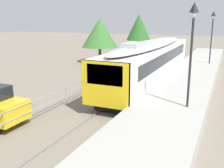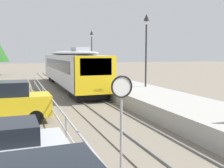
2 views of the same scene
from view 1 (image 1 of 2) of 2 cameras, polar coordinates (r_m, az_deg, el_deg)
The scene contains 8 objects.
ground_plane at distance 17.86m, azimuth -7.31°, elevation -3.84°, with size 160.00×160.00×0.00m, color slate.
track_rails at distance 16.55m, azimuth 1.65°, elevation -5.05°, with size 3.20×60.00×0.14m.
commuter_train at distance 22.56m, azimuth 8.56°, elevation 5.45°, with size 2.82×18.64×3.74m.
station_platform at distance 15.54m, azimuth 12.85°, elevation -5.07°, with size 3.90×60.00×0.90m, color #A8A59E.
platform_lamp_mid_platform at distance 13.79m, azimuth 17.17°, elevation 10.02°, with size 0.34×0.34×5.35m.
platform_lamp_far_end at distance 29.26m, azimuth 21.13°, elevation 11.48°, with size 0.34×0.34×5.35m.
tree_behind_carpark at distance 44.05m, azimuth 5.87°, elevation 12.28°, with size 3.96×3.96×6.32m.
tree_behind_station_far at distance 33.60m, azimuth -2.72°, elevation 11.09°, with size 4.57×4.57×5.54m.
Camera 1 is at (5.94, 7.52, 5.42)m, focal length 41.76 mm.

